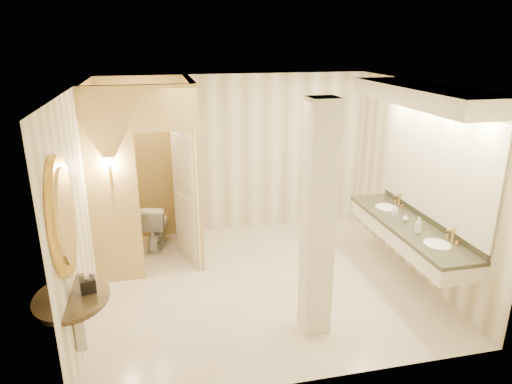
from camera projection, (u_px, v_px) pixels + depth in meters
floor at (262, 282)px, 6.41m from camera, size 4.50×4.50×0.00m
ceiling at (263, 86)px, 5.54m from camera, size 4.50×4.50×0.00m
wall_back at (236, 155)px, 7.82m from camera, size 4.50×0.02×2.70m
wall_front at (313, 260)px, 4.13m from camera, size 4.50×0.02×2.70m
wall_left at (82, 204)px, 5.51m from camera, size 0.02×4.00×2.70m
wall_right at (417, 180)px, 6.44m from camera, size 0.02×4.00×2.70m
toilet_closet at (172, 173)px, 6.63m from camera, size 1.50×1.55×2.70m
wall_sconce at (109, 163)px, 5.85m from camera, size 0.14×0.14×0.42m
vanity at (418, 170)px, 5.92m from camera, size 0.75×2.59×2.09m
console_shelf at (67, 253)px, 4.30m from camera, size 0.90×0.90×1.90m
pillar at (318, 222)px, 4.98m from camera, size 0.31×0.31×2.70m
tissue_box at (88, 285)px, 4.50m from camera, size 0.17×0.17×0.14m
toilet at (155, 225)px, 7.38m from camera, size 0.56×0.81×0.76m
soap_bottle_a at (395, 211)px, 6.41m from camera, size 0.07×0.08×0.15m
soap_bottle_b at (406, 218)px, 6.21m from camera, size 0.09×0.09×0.11m
soap_bottle_c at (418, 225)px, 5.83m from camera, size 0.10×0.10×0.22m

